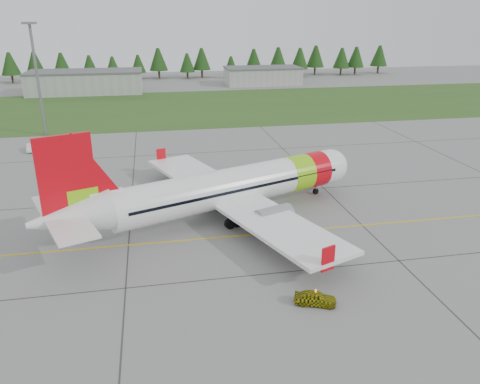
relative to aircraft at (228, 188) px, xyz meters
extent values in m
plane|color=gray|center=(3.99, -13.45, -3.36)|extent=(320.00, 320.00, 0.00)
cylinder|color=white|center=(0.88, 0.34, 0.05)|extent=(28.26, 14.23, 4.29)
sphere|color=white|center=(14.24, 5.45, 0.05)|extent=(4.29, 4.29, 4.29)
cone|color=white|center=(-16.08, -6.15, 0.43)|extent=(8.73, 6.76, 4.29)
cube|color=black|center=(14.55, 5.57, 0.43)|extent=(2.67, 3.30, 0.62)
cylinder|color=#8DDC10|center=(9.10, 3.48, 0.05)|extent=(4.23, 5.11, 4.37)
cylinder|color=red|center=(11.57, 4.43, 0.05)|extent=(3.82, 4.95, 4.37)
cube|color=white|center=(0.36, 0.14, -1.16)|extent=(18.24, 35.06, 0.40)
cube|color=red|center=(-6.92, 16.09, -0.56)|extent=(1.30, 0.66, 2.20)
cube|color=red|center=(5.59, -16.60, -0.56)|extent=(1.30, 0.66, 2.20)
cylinder|color=gray|center=(-0.26, 6.38, -1.77)|extent=(4.53, 3.57, 2.31)
cylinder|color=gray|center=(4.07, -4.92, -1.77)|extent=(4.53, 3.57, 2.31)
cube|color=red|center=(-15.88, -6.07, 4.12)|extent=(4.87, 2.18, 8.36)
cube|color=#8DDC10|center=(-14.75, -5.64, 1.70)|extent=(2.84, 1.45, 2.64)
cube|color=white|center=(-16.60, -6.35, 0.71)|extent=(7.81, 13.08, 0.24)
cylinder|color=slate|center=(12.19, 4.66, -2.59)|extent=(0.20, 0.20, 1.54)
cylinder|color=black|center=(12.19, 4.66, -2.99)|extent=(0.81, 0.56, 0.75)
cylinder|color=slate|center=(-1.76, 2.62, -2.32)|extent=(0.24, 0.24, 2.09)
cylinder|color=black|center=(-2.18, 2.47, -2.79)|extent=(1.25, 0.87, 1.14)
cylinder|color=slate|center=(0.44, -3.13, -2.32)|extent=(0.24, 0.24, 2.09)
cylinder|color=black|center=(0.03, -3.29, -2.79)|extent=(1.25, 0.87, 1.14)
imported|color=#CEC80B|center=(3.89, -18.67, -1.69)|extent=(1.53, 1.66, 3.35)
imported|color=white|center=(-28.13, 32.95, -1.44)|extent=(1.50, 1.44, 3.85)
cube|color=#30561E|center=(3.99, 68.55, -3.35)|extent=(320.00, 50.00, 0.03)
cube|color=gold|center=(3.99, -5.45, -3.35)|extent=(120.00, 0.25, 0.02)
cube|color=#A8A8A3|center=(-26.01, 96.55, -0.36)|extent=(32.00, 14.00, 6.00)
cube|color=#A8A8A3|center=(28.99, 104.55, -0.76)|extent=(24.00, 12.00, 5.20)
cylinder|color=slate|center=(-28.01, 44.55, 6.64)|extent=(0.50, 0.50, 20.00)
camera|label=1|loc=(-7.92, -48.59, 18.22)|focal=35.00mm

